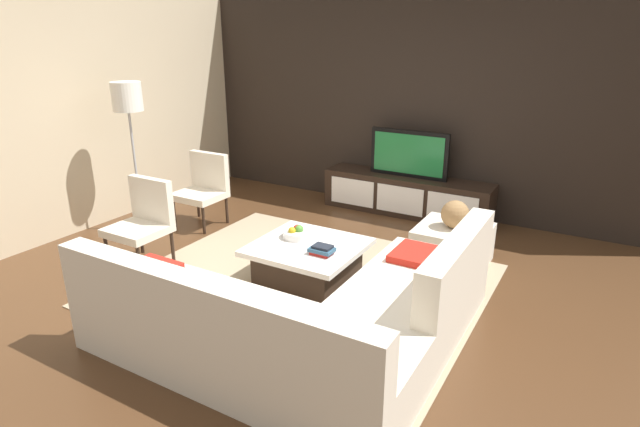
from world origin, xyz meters
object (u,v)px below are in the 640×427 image
Objects in this scene: fruit_bowl at (297,233)px; book_stack at (322,250)px; floor_lamp at (128,106)px; television at (409,154)px; sectional_couch at (308,320)px; media_console at (406,195)px; ottoman at (452,246)px; accent_chair_near at (144,217)px; accent_chair_far at (204,185)px; coffee_table at (308,262)px; decorative_ball at (455,214)px.

book_stack is at bearing -28.53° from fruit_bowl.
floor_lamp reaches higher than fruit_bowl.
sectional_couch is at bearing -81.06° from television.
ottoman is (0.97, -1.22, -0.05)m from media_console.
media_console is 2.51× the size of accent_chair_near.
media_console is 3.27m from accent_chair_near.
television is at bearing 90.00° from media_console.
book_stack is at bearing -28.21° from accent_chair_far.
media_console is at bearing 87.51° from coffee_table.
accent_chair_near is 3.15m from ottoman.
accent_chair_far reaches higher than fruit_bowl.
media_console is at bearing 82.73° from fruit_bowl.
floor_lamp reaches higher than sectional_couch.
decorative_ball is (3.51, 0.91, -0.94)m from floor_lamp.
decorative_ball is at bearing 77.76° from sectional_couch.
television reaches higher than media_console.
accent_chair_near is 1.39m from floor_lamp.
book_stack is (-0.85, -1.20, -0.12)m from decorative_ball.
sectional_couch is 3.48m from floor_lamp.
sectional_couch is 1.45× the size of floor_lamp.
ottoman is 1.48m from book_stack.
accent_chair_near reaches higher than media_console.
ottoman is 2.50× the size of fruit_bowl.
book_stack is at bearing -28.39° from coffee_table.
media_console is 2.22× the size of coffee_table.
television is at bearing 92.93° from book_stack.
coffee_table is at bearing -92.49° from media_console.
sectional_couch reaches higher than coffee_table.
media_console is at bearing 92.93° from book_stack.
accent_chair_near is (-1.77, -2.74, -0.31)m from television.
floor_lamp reaches higher than accent_chair_far.
television reaches higher than sectional_couch.
television is 2.25m from fruit_bowl.
media_console is 0.55m from television.
ottoman is (1.07, 1.07, -0.00)m from coffee_table.
television is 3.39m from floor_lamp.
coffee_table is 1.41× the size of ottoman.
sectional_couch is 1.19m from coffee_table.
floor_lamp is (-2.44, 0.16, 1.28)m from coffee_table.
floor_lamp is at bearing -138.47° from accent_chair_far.
accent_chair_far reaches higher than coffee_table.
book_stack is at bearing 18.65° from accent_chair_near.
accent_chair_far is (-1.75, 0.63, 0.07)m from fruit_bowl.
television is at bearing 98.94° from sectional_couch.
coffee_table is 0.34m from book_stack.
sectional_couch is at bearing -4.85° from accent_chair_near.
ottoman is at bearing -51.51° from media_console.
accent_chair_far is at bearing -173.43° from decorative_ball.
floor_lamp is at bearing -139.91° from media_console.
coffee_table is 1.13× the size of accent_chair_far.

